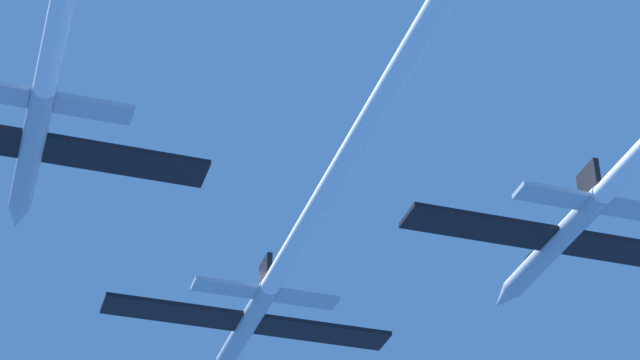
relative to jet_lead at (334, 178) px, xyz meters
The scene contains 1 object.
jet_lead is the anchor object (origin of this frame).
Camera 1 is at (-18.61, -77.53, -39.89)m, focal length 70.40 mm.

